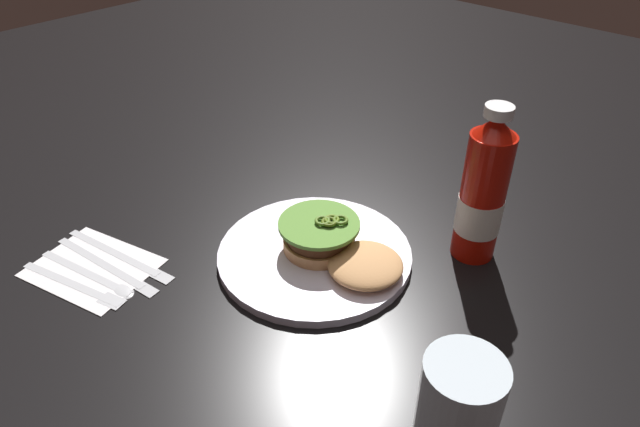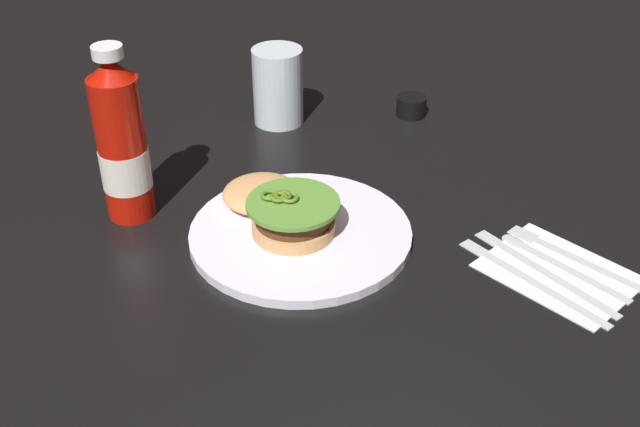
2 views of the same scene
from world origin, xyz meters
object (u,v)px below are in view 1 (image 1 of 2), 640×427
(fork_utensil, at_px, (80,286))
(burger_sandwich, at_px, (336,246))
(napkin, at_px, (93,267))
(spoon_utensil, at_px, (99,278))
(dinner_plate, at_px, (315,254))
(ketchup_bottle, at_px, (483,194))
(butter_knife, at_px, (111,267))
(water_glass, at_px, (458,409))
(steak_knife, at_px, (125,257))

(fork_utensil, bearing_deg, burger_sandwich, 51.68)
(napkin, bearing_deg, spoon_utensil, -11.98)
(dinner_plate, relative_size, burger_sandwich, 1.45)
(ketchup_bottle, relative_size, butter_knife, 1.12)
(spoon_utensil, bearing_deg, water_glass, 12.93)
(spoon_utensil, bearing_deg, butter_knife, 109.45)
(dinner_plate, distance_m, water_glass, 0.34)
(butter_knife, bearing_deg, dinner_plate, 48.27)
(burger_sandwich, distance_m, spoon_utensil, 0.34)
(ketchup_bottle, bearing_deg, fork_utensil, -128.91)
(butter_knife, xyz_separation_m, steak_knife, (-0.01, 0.03, 0.00))
(ketchup_bottle, bearing_deg, steak_knife, -135.24)
(dinner_plate, distance_m, butter_knife, 0.30)
(spoon_utensil, bearing_deg, fork_utensil, -97.14)
(burger_sandwich, xyz_separation_m, steak_knife, (-0.23, -0.21, -0.03))
(ketchup_bottle, xyz_separation_m, butter_knife, (-0.36, -0.39, -0.10))
(spoon_utensil, bearing_deg, napkin, 168.02)
(burger_sandwich, distance_m, ketchup_bottle, 0.22)
(fork_utensil, distance_m, spoon_utensil, 0.03)
(water_glass, xyz_separation_m, fork_utensil, (-0.51, -0.14, -0.06))
(dinner_plate, distance_m, ketchup_bottle, 0.26)
(napkin, distance_m, spoon_utensil, 0.03)
(water_glass, bearing_deg, butter_knife, -169.76)
(ketchup_bottle, height_order, butter_knife, ketchup_bottle)
(spoon_utensil, relative_size, butter_knife, 0.85)
(dinner_plate, height_order, napkin, dinner_plate)
(ketchup_bottle, relative_size, napkin, 1.40)
(spoon_utensil, relative_size, steak_knife, 0.84)
(napkin, xyz_separation_m, steak_knife, (0.02, 0.04, 0.00))
(butter_knife, bearing_deg, steak_knife, 103.98)
(napkin, xyz_separation_m, butter_knife, (0.02, 0.02, 0.00))
(dinner_plate, relative_size, napkin, 1.68)
(water_glass, relative_size, steak_knife, 0.58)
(water_glass, bearing_deg, spoon_utensil, -167.07)
(burger_sandwich, bearing_deg, spoon_utensil, -130.70)
(burger_sandwich, bearing_deg, fork_utensil, -128.32)
(napkin, relative_size, fork_utensil, 0.93)
(fork_utensil, distance_m, butter_knife, 0.05)
(dinner_plate, xyz_separation_m, fork_utensil, (-0.19, -0.27, -0.00))
(ketchup_bottle, bearing_deg, spoon_utensil, -130.41)
(burger_sandwich, bearing_deg, napkin, -135.26)
(napkin, bearing_deg, dinner_plate, 47.15)
(water_glass, xyz_separation_m, spoon_utensil, (-0.50, -0.12, -0.06))
(spoon_utensil, xyz_separation_m, butter_knife, (-0.01, 0.02, 0.00))
(napkin, relative_size, steak_knife, 0.80)
(burger_sandwich, relative_size, ketchup_bottle, 0.83)
(water_glass, height_order, butter_knife, water_glass)
(ketchup_bottle, relative_size, steak_knife, 1.11)
(fork_utensil, height_order, steak_knife, same)
(water_glass, distance_m, fork_utensil, 0.53)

